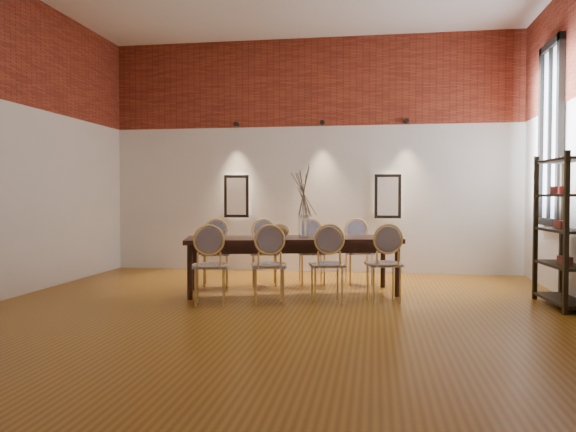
# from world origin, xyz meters

# --- Properties ---
(floor) EXTENTS (7.00, 7.00, 0.02)m
(floor) POSITION_xyz_m (0.00, 0.00, -0.01)
(floor) COLOR #925C19
(floor) RESTS_ON ground
(wall_back) EXTENTS (7.00, 0.10, 4.00)m
(wall_back) POSITION_xyz_m (0.00, 3.55, 2.00)
(wall_back) COLOR silver
(wall_back) RESTS_ON ground
(wall_front) EXTENTS (7.00, 0.10, 4.00)m
(wall_front) POSITION_xyz_m (0.00, -3.55, 2.00)
(wall_front) COLOR silver
(wall_front) RESTS_ON ground
(brick_band_back) EXTENTS (7.00, 0.02, 1.50)m
(brick_band_back) POSITION_xyz_m (0.00, 3.48, 3.25)
(brick_band_back) COLOR maroon
(brick_band_back) RESTS_ON ground
(niche_left) EXTENTS (0.36, 0.06, 0.66)m
(niche_left) POSITION_xyz_m (-1.30, 3.45, 1.30)
(niche_left) COLOR #FFEAC6
(niche_left) RESTS_ON wall_back
(niche_right) EXTENTS (0.36, 0.06, 0.66)m
(niche_right) POSITION_xyz_m (1.30, 3.45, 1.30)
(niche_right) COLOR #FFEAC6
(niche_right) RESTS_ON wall_back
(spot_fixture_left) EXTENTS (0.08, 0.10, 0.08)m
(spot_fixture_left) POSITION_xyz_m (-1.30, 3.42, 2.55)
(spot_fixture_left) COLOR black
(spot_fixture_left) RESTS_ON wall_back
(spot_fixture_mid) EXTENTS (0.08, 0.10, 0.08)m
(spot_fixture_mid) POSITION_xyz_m (0.20, 3.42, 2.55)
(spot_fixture_mid) COLOR black
(spot_fixture_mid) RESTS_ON wall_back
(spot_fixture_right) EXTENTS (0.08, 0.10, 0.08)m
(spot_fixture_right) POSITION_xyz_m (1.60, 3.42, 2.55)
(spot_fixture_right) COLOR black
(spot_fixture_right) RESTS_ON wall_back
(window_glass) EXTENTS (0.02, 0.78, 2.38)m
(window_glass) POSITION_xyz_m (3.46, 2.00, 2.15)
(window_glass) COLOR silver
(window_glass) RESTS_ON wall_right
(window_frame) EXTENTS (0.08, 0.90, 2.50)m
(window_frame) POSITION_xyz_m (3.44, 2.00, 2.15)
(window_frame) COLOR black
(window_frame) RESTS_ON wall_right
(window_mullion) EXTENTS (0.06, 0.06, 2.40)m
(window_mullion) POSITION_xyz_m (3.44, 2.00, 2.15)
(window_mullion) COLOR black
(window_mullion) RESTS_ON wall_right
(dining_table) EXTENTS (2.95, 1.54, 0.75)m
(dining_table) POSITION_xyz_m (-0.00, 1.31, 0.38)
(dining_table) COLOR black
(dining_table) RESTS_ON floor
(chair_near_a) EXTENTS (0.53, 0.53, 0.94)m
(chair_near_a) POSITION_xyz_m (-0.86, 0.35, 0.47)
(chair_near_a) COLOR #E9C168
(chair_near_a) RESTS_ON floor
(chair_near_b) EXTENTS (0.53, 0.53, 0.94)m
(chair_near_b) POSITION_xyz_m (-0.17, 0.52, 0.47)
(chair_near_b) COLOR #E9C168
(chair_near_b) RESTS_ON floor
(chair_near_c) EXTENTS (0.53, 0.53, 0.94)m
(chair_near_c) POSITION_xyz_m (0.51, 0.68, 0.47)
(chair_near_c) COLOR #E9C168
(chair_near_c) RESTS_ON floor
(chair_near_d) EXTENTS (0.53, 0.53, 0.94)m
(chair_near_d) POSITION_xyz_m (1.20, 0.85, 0.47)
(chair_near_d) COLOR #E9C168
(chair_near_d) RESTS_ON floor
(chair_far_a) EXTENTS (0.53, 0.53, 0.94)m
(chair_far_a) POSITION_xyz_m (-1.20, 1.78, 0.47)
(chair_far_a) COLOR #E9C168
(chair_far_a) RESTS_ON floor
(chair_far_b) EXTENTS (0.53, 0.53, 0.94)m
(chair_far_b) POSITION_xyz_m (-0.51, 1.94, 0.47)
(chair_far_b) COLOR #E9C168
(chair_far_b) RESTS_ON floor
(chair_far_c) EXTENTS (0.53, 0.53, 0.94)m
(chair_far_c) POSITION_xyz_m (0.17, 2.11, 0.47)
(chair_far_c) COLOR #E9C168
(chair_far_c) RESTS_ON floor
(chair_far_d) EXTENTS (0.53, 0.53, 0.94)m
(chair_far_d) POSITION_xyz_m (0.86, 2.27, 0.47)
(chair_far_d) COLOR #E9C168
(chair_far_d) RESTS_ON floor
(vase) EXTENTS (0.14, 0.14, 0.30)m
(vase) POSITION_xyz_m (0.15, 1.35, 0.90)
(vase) COLOR silver
(vase) RESTS_ON dining_table
(dried_branches) EXTENTS (0.50, 0.50, 0.70)m
(dried_branches) POSITION_xyz_m (0.15, 1.35, 1.35)
(dried_branches) COLOR brown
(dried_branches) RESTS_ON vase
(bowl) EXTENTS (0.24, 0.24, 0.18)m
(bowl) POSITION_xyz_m (-0.15, 1.22, 0.84)
(bowl) COLOR brown
(bowl) RESTS_ON dining_table
(book) EXTENTS (0.29, 0.24, 0.03)m
(book) POSITION_xyz_m (-0.22, 1.25, 0.77)
(book) COLOR #7B1D6E
(book) RESTS_ON dining_table
(shelving_rack) EXTENTS (0.45, 1.02, 1.80)m
(shelving_rack) POSITION_xyz_m (3.28, 0.87, 0.90)
(shelving_rack) COLOR black
(shelving_rack) RESTS_ON floor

